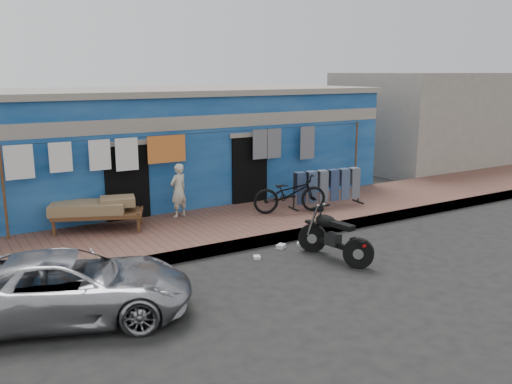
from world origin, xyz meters
The scene contains 15 objects.
ground centered at (0.00, 0.00, 0.00)m, with size 80.00×80.00×0.00m, color black.
sidewalk centered at (0.00, 3.00, 0.12)m, with size 28.00×3.00×0.25m, color brown.
curb centered at (0.00, 1.55, 0.12)m, with size 28.00×0.10×0.25m, color gray.
building centered at (0.00, 6.99, 1.69)m, with size 12.20×5.20×3.36m.
neighbor_right centered at (11.00, 7.00, 1.90)m, with size 6.00×5.00×3.80m, color #9E9384.
clothesline centered at (-0.80, 4.25, 1.81)m, with size 10.06×0.06×2.10m.
car centered at (-4.66, 0.03, 0.55)m, with size 1.79×3.93×1.11m, color #AEAEB3.
seated_person centered at (-1.05, 4.01, 0.93)m, with size 0.49×0.33×1.36m, color beige.
bicycle centered at (1.59, 2.92, 0.87)m, with size 0.68×1.93×1.25m, color black.
motorcycle centered at (0.70, 0.02, 0.53)m, with size 0.78×1.70×1.06m, color black, non-canonical shape.
charpoy centered at (-3.09, 3.94, 0.60)m, with size 2.32×1.74×0.71m, color brown, non-canonical shape.
jeans_rack centered at (2.86, 2.97, 0.76)m, with size 2.18×0.71×1.03m, color black, non-canonical shape.
litter_a centered at (0.16, 1.20, 0.05)m, with size 0.20×0.16×0.09m, color silver.
litter_b centered at (0.63, 1.15, 0.03)m, with size 0.14×0.10×0.07m, color silver.
litter_c centered at (-0.66, 0.88, 0.03)m, with size 0.17×0.14×0.07m, color silver.
Camera 1 is at (-6.29, -8.30, 3.82)m, focal length 38.00 mm.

